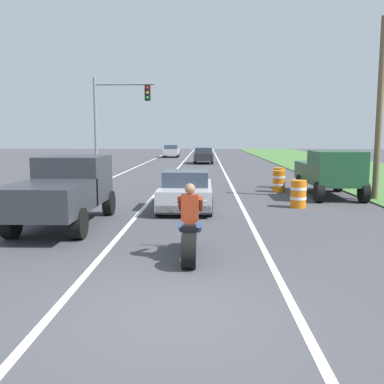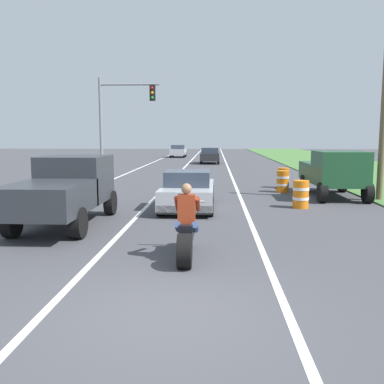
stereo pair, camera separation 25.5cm
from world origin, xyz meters
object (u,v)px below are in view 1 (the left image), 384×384
at_px(motorcycle_with_rider, 190,232).
at_px(distant_car_far_ahead, 204,155).
at_px(construction_barrel_nearest, 298,194).
at_px(construction_barrel_mid, 279,181).
at_px(traffic_light_mast_near, 113,113).
at_px(pickup_truck_right_shoulder_dark_green, 330,171).
at_px(construction_barrel_far, 279,178).
at_px(distant_car_further_ahead, 171,151).
at_px(sports_car_silver, 186,191).
at_px(pickup_truck_left_lane_dark_grey, 65,188).

relative_size(motorcycle_with_rider, distant_car_far_ahead, 0.55).
distance_m(construction_barrel_nearest, construction_barrel_mid, 4.36).
bearing_deg(traffic_light_mast_near, pickup_truck_right_shoulder_dark_green, -33.02).
bearing_deg(construction_barrel_nearest, motorcycle_with_rider, -118.84).
distance_m(construction_barrel_far, distant_car_further_ahead, 31.70).
bearing_deg(sports_car_silver, pickup_truck_right_shoulder_dark_green, 28.52).
height_order(construction_barrel_nearest, distant_car_far_ahead, distant_car_far_ahead).
bearing_deg(construction_barrel_far, motorcycle_with_rider, -107.46).
bearing_deg(pickup_truck_left_lane_dark_grey, distant_car_further_ahead, 90.23).
bearing_deg(distant_car_far_ahead, construction_barrel_mid, -80.08).
height_order(pickup_truck_right_shoulder_dark_green, distant_car_far_ahead, pickup_truck_right_shoulder_dark_green).
distance_m(pickup_truck_left_lane_dark_grey, traffic_light_mast_near, 13.79).
xyz_separation_m(pickup_truck_left_lane_dark_grey, traffic_light_mast_near, (-1.46, 13.42, 2.82)).
bearing_deg(pickup_truck_right_shoulder_dark_green, traffic_light_mast_near, 146.98).
relative_size(pickup_truck_left_lane_dark_grey, distant_car_further_ahead, 1.20).
bearing_deg(traffic_light_mast_near, sports_car_silver, -64.96).
height_order(construction_barrel_nearest, construction_barrel_far, same).
height_order(sports_car_silver, construction_barrel_nearest, sports_car_silver).
height_order(traffic_light_mast_near, construction_barrel_far, traffic_light_mast_near).
xyz_separation_m(motorcycle_with_rider, construction_barrel_far, (4.02, 12.80, -0.09)).
height_order(motorcycle_with_rider, distant_car_far_ahead, motorcycle_with_rider).
bearing_deg(construction_barrel_mid, traffic_light_mast_near, 147.58).
xyz_separation_m(pickup_truck_right_shoulder_dark_green, traffic_light_mast_near, (-10.84, 7.04, 2.82)).
relative_size(pickup_truck_left_lane_dark_grey, pickup_truck_right_shoulder_dark_green, 1.00).
bearing_deg(construction_barrel_mid, distant_car_far_ahead, 99.92).
distance_m(traffic_light_mast_near, construction_barrel_mid, 11.11).
relative_size(pickup_truck_right_shoulder_dark_green, construction_barrel_nearest, 4.80).
xyz_separation_m(construction_barrel_far, distant_car_far_ahead, (-3.92, 18.98, 0.27)).
bearing_deg(construction_barrel_nearest, distant_car_further_ahead, 101.67).
height_order(sports_car_silver, traffic_light_mast_near, traffic_light_mast_near).
bearing_deg(construction_barrel_far, pickup_truck_right_shoulder_dark_green, -62.39).
relative_size(sports_car_silver, distant_car_further_ahead, 1.08).
height_order(construction_barrel_mid, distant_car_far_ahead, distant_car_far_ahead).
relative_size(motorcycle_with_rider, sports_car_silver, 0.51).
height_order(sports_car_silver, pickup_truck_right_shoulder_dark_green, pickup_truck_right_shoulder_dark_green).
distance_m(motorcycle_with_rider, distant_car_far_ahead, 31.78).
xyz_separation_m(motorcycle_with_rider, sports_car_silver, (-0.37, 6.43, 0.04)).
bearing_deg(distant_car_far_ahead, distant_car_further_ahead, 108.90).
bearing_deg(sports_car_silver, construction_barrel_mid, 48.57).
height_order(sports_car_silver, distant_car_far_ahead, distant_car_far_ahead).
bearing_deg(distant_car_further_ahead, pickup_truck_right_shoulder_dark_green, -74.23).
xyz_separation_m(sports_car_silver, construction_barrel_mid, (4.10, 4.65, -0.13)).
bearing_deg(distant_car_further_ahead, traffic_light_mast_near, -92.77).
distance_m(pickup_truck_right_shoulder_dark_green, construction_barrel_nearest, 3.62).
distance_m(sports_car_silver, traffic_light_mast_near, 11.85).
relative_size(motorcycle_with_rider, distant_car_further_ahead, 0.55).
distance_m(distant_car_far_ahead, distant_car_further_ahead, 12.38).
distance_m(construction_barrel_mid, distant_car_further_ahead, 33.30).
height_order(motorcycle_with_rider, sports_car_silver, motorcycle_with_rider).
xyz_separation_m(pickup_truck_left_lane_dark_grey, construction_barrel_far, (7.76, 9.48, -0.60)).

